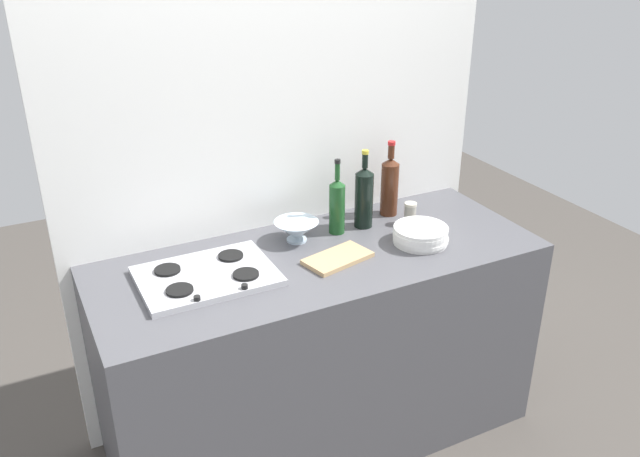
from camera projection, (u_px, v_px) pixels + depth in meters
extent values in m
plane|color=#47423D|center=(320.00, 430.00, 3.02)|extent=(6.00, 6.00, 0.00)
cube|color=#4C4C51|center=(320.00, 349.00, 2.82)|extent=(1.80, 0.70, 0.90)
cube|color=white|center=(280.00, 169.00, 2.83)|extent=(1.90, 0.06, 2.28)
cube|color=#B2B2B7|center=(207.00, 276.00, 2.46)|extent=(0.50, 0.36, 0.02)
cylinder|color=black|center=(180.00, 290.00, 2.33)|extent=(0.10, 0.10, 0.01)
cylinder|color=black|center=(246.00, 274.00, 2.44)|extent=(0.10, 0.10, 0.01)
cylinder|color=black|center=(167.00, 270.00, 2.47)|extent=(0.10, 0.10, 0.01)
cylinder|color=black|center=(231.00, 256.00, 2.57)|extent=(0.10, 0.10, 0.01)
cylinder|color=black|center=(197.00, 298.00, 2.28)|extent=(0.02, 0.02, 0.02)
cylinder|color=black|center=(245.00, 287.00, 2.35)|extent=(0.02, 0.02, 0.02)
cylinder|color=white|center=(420.00, 241.00, 2.73)|extent=(0.22, 0.22, 0.01)
cylinder|color=white|center=(421.00, 238.00, 2.72)|extent=(0.22, 0.22, 0.01)
cylinder|color=white|center=(420.00, 235.00, 2.71)|extent=(0.22, 0.22, 0.01)
cylinder|color=white|center=(421.00, 232.00, 2.71)|extent=(0.22, 0.22, 0.01)
cylinder|color=white|center=(421.00, 229.00, 2.70)|extent=(0.22, 0.22, 0.01)
cylinder|color=#472314|center=(389.00, 189.00, 2.94)|extent=(0.08, 0.08, 0.24)
cone|color=#472314|center=(391.00, 161.00, 2.89)|extent=(0.08, 0.08, 0.03)
cylinder|color=#472314|center=(391.00, 152.00, 2.87)|extent=(0.03, 0.03, 0.06)
cylinder|color=#B21E1E|center=(392.00, 143.00, 2.85)|extent=(0.03, 0.03, 0.02)
cylinder|color=#19471E|center=(337.00, 209.00, 2.78)|extent=(0.07, 0.07, 0.21)
cone|color=#19471E|center=(337.00, 183.00, 2.73)|extent=(0.07, 0.07, 0.02)
cylinder|color=#19471E|center=(337.00, 172.00, 2.70)|extent=(0.02, 0.02, 0.07)
cylinder|color=black|center=(338.00, 161.00, 2.69)|extent=(0.02, 0.02, 0.02)
cylinder|color=black|center=(364.00, 200.00, 2.83)|extent=(0.08, 0.08, 0.24)
cone|color=black|center=(365.00, 171.00, 2.77)|extent=(0.08, 0.08, 0.03)
cylinder|color=black|center=(365.00, 161.00, 2.75)|extent=(0.03, 0.03, 0.06)
cylinder|color=gold|center=(365.00, 152.00, 2.73)|extent=(0.03, 0.03, 0.02)
cylinder|color=silver|center=(297.00, 240.00, 2.75)|extent=(0.08, 0.08, 0.01)
cone|color=silver|center=(296.00, 230.00, 2.73)|extent=(0.19, 0.19, 0.08)
cylinder|color=#9E998C|center=(410.00, 215.00, 2.88)|extent=(0.05, 0.05, 0.09)
cylinder|color=beige|center=(411.00, 204.00, 2.86)|extent=(0.05, 0.05, 0.01)
cube|color=tan|center=(338.00, 258.00, 2.59)|extent=(0.29, 0.20, 0.02)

